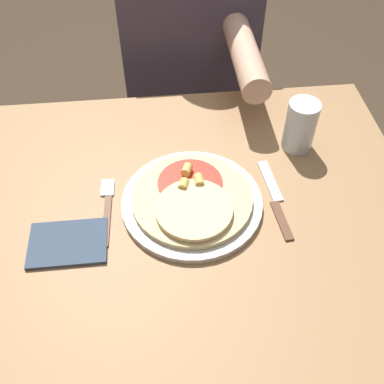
# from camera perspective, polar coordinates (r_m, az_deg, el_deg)

# --- Properties ---
(ground_plane) EXTENTS (8.00, 8.00, 0.00)m
(ground_plane) POSITION_cam_1_polar(r_m,az_deg,el_deg) (1.58, -0.47, -20.00)
(ground_plane) COLOR #423323
(dining_table) EXTENTS (0.99, 0.81, 0.75)m
(dining_table) POSITION_cam_1_polar(r_m,az_deg,el_deg) (1.03, -0.69, -7.34)
(dining_table) COLOR #9E754C
(dining_table) RESTS_ON ground_plane
(plate) EXTENTS (0.29, 0.29, 0.01)m
(plate) POSITION_cam_1_polar(r_m,az_deg,el_deg) (0.93, 0.00, -1.33)
(plate) COLOR beige
(plate) RESTS_ON dining_table
(pizza) EXTENTS (0.25, 0.25, 0.04)m
(pizza) POSITION_cam_1_polar(r_m,az_deg,el_deg) (0.92, 0.04, -0.93)
(pizza) COLOR #E0C689
(pizza) RESTS_ON plate
(fork) EXTENTS (0.03, 0.18, 0.00)m
(fork) POSITION_cam_1_polar(r_m,az_deg,el_deg) (0.95, -10.72, -1.79)
(fork) COLOR brown
(fork) RESTS_ON dining_table
(knife) EXTENTS (0.03, 0.22, 0.00)m
(knife) POSITION_cam_1_polar(r_m,az_deg,el_deg) (0.96, 10.56, -0.94)
(knife) COLOR brown
(knife) RESTS_ON dining_table
(drinking_glass) EXTENTS (0.07, 0.07, 0.12)m
(drinking_glass) POSITION_cam_1_polar(r_m,az_deg,el_deg) (1.05, 13.59, 8.17)
(drinking_glass) COLOR silver
(drinking_glass) RESTS_ON dining_table
(napkin) EXTENTS (0.15, 0.11, 0.01)m
(napkin) POSITION_cam_1_polar(r_m,az_deg,el_deg) (0.91, -15.47, -6.26)
(napkin) COLOR #38475B
(napkin) RESTS_ON dining_table
(person_diner) EXTENTS (0.39, 0.52, 1.20)m
(person_diner) POSITION_cam_1_polar(r_m,az_deg,el_deg) (1.45, -0.32, 16.77)
(person_diner) COLOR #2D2D38
(person_diner) RESTS_ON ground_plane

